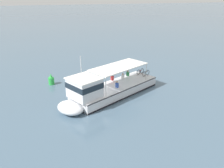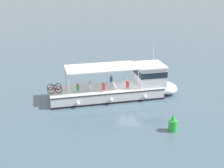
{
  "view_description": "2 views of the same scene",
  "coord_description": "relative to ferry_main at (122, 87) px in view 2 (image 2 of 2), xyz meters",
  "views": [
    {
      "loc": [
        -22.02,
        4.97,
        10.83
      ],
      "look_at": [
        0.4,
        -1.96,
        1.4
      ],
      "focal_mm": 36.89,
      "sensor_mm": 36.0,
      "label": 1
    },
    {
      "loc": [
        29.05,
        5.23,
        12.17
      ],
      "look_at": [
        0.4,
        -1.96,
        1.4
      ],
      "focal_mm": 52.24,
      "sensor_mm": 36.0,
      "label": 2
    }
  ],
  "objects": [
    {
      "name": "ferry_main",
      "position": [
        0.0,
        0.0,
        0.0
      ],
      "size": [
        8.62,
        12.69,
        5.32
      ],
      "color": "silver",
      "rests_on": "ground"
    },
    {
      "name": "ground_plane",
      "position": [
        0.06,
        1.06,
        -1.02
      ],
      "size": [
        400.0,
        400.0,
        0.0
      ],
      "primitive_type": "plane",
      "color": "slate"
    },
    {
      "name": "channel_buoy",
      "position": [
        5.95,
        5.37,
        -0.45
      ],
      "size": [
        0.7,
        0.7,
        1.4
      ],
      "color": "green",
      "rests_on": "ground"
    }
  ]
}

